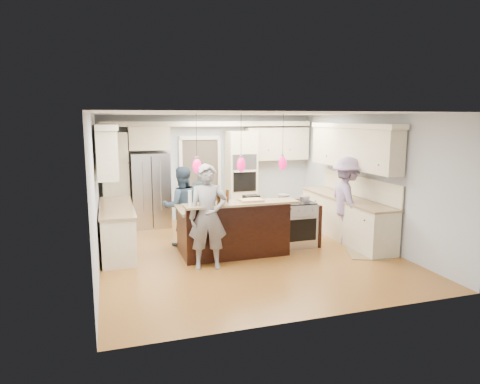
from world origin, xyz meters
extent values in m
plane|color=#A2712C|center=(0.00, 0.00, 0.00)|extent=(6.00, 6.00, 0.00)
cube|color=#B2BCC6|center=(0.00, 3.00, 1.35)|extent=(5.50, 0.04, 2.70)
cube|color=#B2BCC6|center=(0.00, -3.00, 1.35)|extent=(5.50, 0.04, 2.70)
cube|color=#B2BCC6|center=(-2.75, 0.00, 1.35)|extent=(0.04, 6.00, 2.70)
cube|color=#B2BCC6|center=(2.75, 0.00, 1.35)|extent=(0.04, 6.00, 2.70)
cube|color=white|center=(0.00, 0.00, 2.70)|extent=(5.50, 6.00, 0.04)
cube|color=#B7B7BC|center=(-1.55, 2.64, 0.90)|extent=(0.90, 0.70, 1.80)
cube|color=beige|center=(0.75, 2.67, 1.15)|extent=(0.72, 0.64, 2.30)
cube|color=black|center=(0.75, 2.34, 1.55)|extent=(0.60, 0.02, 0.35)
cube|color=black|center=(0.75, 2.34, 1.05)|extent=(0.60, 0.02, 0.50)
cylinder|color=#B7B7BC|center=(0.75, 2.31, 1.30)|extent=(0.55, 0.02, 0.02)
cube|color=beige|center=(-2.35, 2.70, 1.15)|extent=(0.60, 0.58, 2.30)
cube|color=beige|center=(-1.55, 2.70, 2.15)|extent=(0.95, 0.58, 0.55)
cube|color=beige|center=(1.80, 2.82, 1.95)|extent=(1.70, 0.35, 0.85)
cube|color=beige|center=(0.00, 2.80, 2.48)|extent=(5.30, 0.38, 0.12)
cube|color=#4C443A|center=(-0.25, 2.99, 1.05)|extent=(0.90, 0.06, 2.10)
cube|color=white|center=(-0.25, 2.95, 2.13)|extent=(1.04, 0.06, 0.10)
cube|color=beige|center=(2.40, 0.30, 0.44)|extent=(0.60, 3.00, 0.88)
cube|color=tan|center=(2.40, 0.30, 0.90)|extent=(0.64, 3.05, 0.04)
cube|color=beige|center=(2.52, 0.30, 1.98)|extent=(0.35, 3.00, 0.85)
cube|color=beige|center=(2.51, 0.30, 2.46)|extent=(0.37, 3.10, 0.10)
cube|color=beige|center=(-2.40, 0.80, 0.44)|extent=(0.60, 2.20, 0.88)
cube|color=tan|center=(-2.40, 0.80, 0.90)|extent=(0.64, 2.25, 0.04)
cube|color=beige|center=(-2.52, 0.80, 1.98)|extent=(0.35, 2.20, 0.85)
cube|color=beige|center=(-2.51, 0.80, 2.46)|extent=(0.37, 2.30, 0.10)
cube|color=black|center=(-0.25, 0.15, 0.44)|extent=(2.00, 1.00, 0.88)
cube|color=tan|center=(-0.25, 0.15, 0.90)|extent=(2.10, 1.10, 0.04)
cube|color=black|center=(-0.25, -0.41, 0.54)|extent=(2.00, 0.12, 1.08)
cube|color=tan|center=(-0.25, -0.55, 1.10)|extent=(2.10, 0.42, 0.04)
cube|color=black|center=(0.23, 0.32, 1.00)|extent=(0.32, 0.26, 0.16)
cube|color=#B7B7BC|center=(1.13, 0.15, 0.45)|extent=(0.76, 0.66, 0.90)
cube|color=black|center=(1.13, -0.19, 0.40)|extent=(0.65, 0.01, 0.45)
cube|color=black|center=(1.13, 0.15, 0.91)|extent=(0.72, 0.59, 0.02)
cube|color=black|center=(1.54, 0.15, 0.44)|extent=(0.06, 0.71, 0.88)
cylinder|color=black|center=(-1.05, -0.51, 2.33)|extent=(0.01, 0.01, 0.75)
ellipsoid|color=#CE0C52|center=(-1.05, -0.51, 1.80)|extent=(0.15, 0.15, 0.26)
cylinder|color=black|center=(-0.25, -0.51, 2.33)|extent=(0.01, 0.01, 0.75)
ellipsoid|color=#CE0C52|center=(-0.25, -0.51, 1.80)|extent=(0.15, 0.15, 0.26)
cylinder|color=black|center=(0.55, -0.51, 2.33)|extent=(0.01, 0.01, 0.75)
ellipsoid|color=#CE0C52|center=(0.55, -0.51, 1.80)|extent=(0.15, 0.15, 0.26)
imported|color=slate|center=(-0.90, -0.65, 0.92)|extent=(0.75, 0.56, 1.85)
imported|color=#2B3E54|center=(-1.10, 0.85, 0.83)|extent=(0.82, 0.64, 1.65)
imported|color=slate|center=(-0.50, 1.60, 0.78)|extent=(0.98, 0.61, 1.56)
imported|color=gray|center=(2.25, -0.01, 0.92)|extent=(0.86, 1.28, 1.83)
cube|color=#8F7B4E|center=(2.27, -0.71, 0.01)|extent=(1.02, 1.20, 0.01)
cylinder|color=silver|center=(-1.20, -0.57, 1.26)|extent=(0.08, 0.08, 0.27)
cylinder|color=#40210B|center=(-0.79, -0.44, 1.23)|extent=(0.07, 0.07, 0.23)
cylinder|color=#40210B|center=(-0.68, -0.58, 1.25)|extent=(0.09, 0.09, 0.26)
cylinder|color=#40210B|center=(-0.49, -0.44, 1.23)|extent=(0.08, 0.08, 0.23)
cylinder|color=#B7B7BC|center=(-0.56, -0.54, 1.18)|extent=(0.08, 0.08, 0.12)
cube|color=tan|center=(-0.04, -0.47, 1.14)|extent=(0.41, 0.29, 0.03)
cylinder|color=#B7B7BC|center=(0.94, 0.31, 0.99)|extent=(0.23, 0.23, 0.14)
cylinder|color=#B7B7BC|center=(1.34, 0.15, 0.97)|extent=(0.21, 0.21, 0.11)
camera|label=1|loc=(-2.54, -7.74, 2.62)|focal=32.00mm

